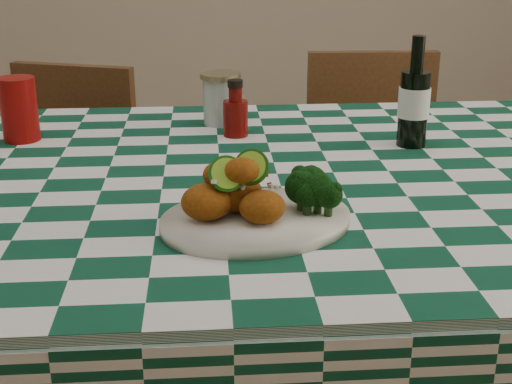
{
  "coord_description": "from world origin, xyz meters",
  "views": [
    {
      "loc": [
        -0.03,
        -1.21,
        1.21
      ],
      "look_at": [
        0.05,
        -0.24,
        0.84
      ],
      "focal_mm": 50.0,
      "sensor_mm": 36.0,
      "label": 1
    }
  ],
  "objects_px": {
    "fried_chicken_pile": "(242,187)",
    "plate": "(256,221)",
    "wooden_chair_left": "(55,218)",
    "beer_bottle": "(415,92)",
    "ketchup_bottle": "(235,108)",
    "dining_table": "(224,360)",
    "wooden_chair_right": "(377,207)",
    "mason_jar": "(221,99)",
    "red_tumbler": "(19,109)"
  },
  "relations": [
    {
      "from": "dining_table",
      "to": "ketchup_bottle",
      "type": "xyz_separation_m",
      "value": [
        0.04,
        0.25,
        0.45
      ]
    },
    {
      "from": "beer_bottle",
      "to": "plate",
      "type": "bearing_deg",
      "value": -131.55
    },
    {
      "from": "mason_jar",
      "to": "beer_bottle",
      "type": "distance_m",
      "value": 0.43
    },
    {
      "from": "fried_chicken_pile",
      "to": "ketchup_bottle",
      "type": "distance_m",
      "value": 0.49
    },
    {
      "from": "ketchup_bottle",
      "to": "mason_jar",
      "type": "distance_m",
      "value": 0.1
    },
    {
      "from": "plate",
      "to": "dining_table",
      "type": "bearing_deg",
      "value": 101.23
    },
    {
      "from": "ketchup_bottle",
      "to": "beer_bottle",
      "type": "xyz_separation_m",
      "value": [
        0.35,
        -0.1,
        0.05
      ]
    },
    {
      "from": "dining_table",
      "to": "plate",
      "type": "distance_m",
      "value": 0.47
    },
    {
      "from": "wooden_chair_right",
      "to": "mason_jar",
      "type": "bearing_deg",
      "value": -140.4
    },
    {
      "from": "dining_table",
      "to": "ketchup_bottle",
      "type": "height_order",
      "value": "ketchup_bottle"
    },
    {
      "from": "dining_table",
      "to": "beer_bottle",
      "type": "distance_m",
      "value": 0.66
    },
    {
      "from": "wooden_chair_right",
      "to": "fried_chicken_pile",
      "type": "bearing_deg",
      "value": -113.13
    },
    {
      "from": "dining_table",
      "to": "fried_chicken_pile",
      "type": "relative_size",
      "value": 11.75
    },
    {
      "from": "mason_jar",
      "to": "wooden_chair_right",
      "type": "distance_m",
      "value": 0.71
    },
    {
      "from": "beer_bottle",
      "to": "dining_table",
      "type": "bearing_deg",
      "value": -158.42
    },
    {
      "from": "dining_table",
      "to": "mason_jar",
      "type": "xyz_separation_m",
      "value": [
        0.01,
        0.35,
        0.45
      ]
    },
    {
      "from": "beer_bottle",
      "to": "wooden_chair_right",
      "type": "xyz_separation_m",
      "value": [
        0.08,
        0.55,
        -0.47
      ]
    },
    {
      "from": "mason_jar",
      "to": "wooden_chair_right",
      "type": "bearing_deg",
      "value": 37.2
    },
    {
      "from": "mason_jar",
      "to": "fried_chicken_pile",
      "type": "bearing_deg",
      "value": -88.62
    },
    {
      "from": "ketchup_bottle",
      "to": "wooden_chair_left",
      "type": "distance_m",
      "value": 0.81
    },
    {
      "from": "mason_jar",
      "to": "wooden_chair_left",
      "type": "height_order",
      "value": "mason_jar"
    },
    {
      "from": "ketchup_bottle",
      "to": "beer_bottle",
      "type": "bearing_deg",
      "value": -15.4
    },
    {
      "from": "dining_table",
      "to": "wooden_chair_right",
      "type": "xyz_separation_m",
      "value": [
        0.47,
        0.7,
        0.03
      ]
    },
    {
      "from": "red_tumbler",
      "to": "wooden_chair_left",
      "type": "distance_m",
      "value": 0.64
    },
    {
      "from": "plate",
      "to": "wooden_chair_right",
      "type": "height_order",
      "value": "wooden_chair_right"
    },
    {
      "from": "wooden_chair_left",
      "to": "wooden_chair_right",
      "type": "xyz_separation_m",
      "value": [
        0.94,
        -0.01,
        0.01
      ]
    },
    {
      "from": "beer_bottle",
      "to": "red_tumbler",
      "type": "bearing_deg",
      "value": 173.09
    },
    {
      "from": "ketchup_bottle",
      "to": "beer_bottle",
      "type": "distance_m",
      "value": 0.37
    },
    {
      "from": "fried_chicken_pile",
      "to": "wooden_chair_left",
      "type": "distance_m",
      "value": 1.16
    },
    {
      "from": "dining_table",
      "to": "beer_bottle",
      "type": "xyz_separation_m",
      "value": [
        0.39,
        0.16,
        0.5
      ]
    },
    {
      "from": "mason_jar",
      "to": "beer_bottle",
      "type": "bearing_deg",
      "value": -27.22
    },
    {
      "from": "plate",
      "to": "fried_chicken_pile",
      "type": "relative_size",
      "value": 2.05
    },
    {
      "from": "wooden_chair_left",
      "to": "beer_bottle",
      "type": "bearing_deg",
      "value": -14.6
    },
    {
      "from": "red_tumbler",
      "to": "ketchup_bottle",
      "type": "relative_size",
      "value": 1.1
    },
    {
      "from": "plate",
      "to": "ketchup_bottle",
      "type": "bearing_deg",
      "value": 90.88
    },
    {
      "from": "ketchup_bottle",
      "to": "mason_jar",
      "type": "xyz_separation_m",
      "value": [
        -0.03,
        0.1,
        -0.0
      ]
    },
    {
      "from": "plate",
      "to": "ketchup_bottle",
      "type": "distance_m",
      "value": 0.49
    },
    {
      "from": "fried_chicken_pile",
      "to": "wooden_chair_right",
      "type": "height_order",
      "value": "fried_chicken_pile"
    },
    {
      "from": "fried_chicken_pile",
      "to": "plate",
      "type": "bearing_deg",
      "value": 0.0
    },
    {
      "from": "fried_chicken_pile",
      "to": "red_tumbler",
      "type": "xyz_separation_m",
      "value": [
        -0.43,
        0.49,
        0.0
      ]
    },
    {
      "from": "plate",
      "to": "ketchup_bottle",
      "type": "xyz_separation_m",
      "value": [
        -0.01,
        0.49,
        0.05
      ]
    },
    {
      "from": "fried_chicken_pile",
      "to": "beer_bottle",
      "type": "height_order",
      "value": "beer_bottle"
    },
    {
      "from": "red_tumbler",
      "to": "beer_bottle",
      "type": "bearing_deg",
      "value": -6.91
    },
    {
      "from": "dining_table",
      "to": "ketchup_bottle",
      "type": "distance_m",
      "value": 0.52
    },
    {
      "from": "plate",
      "to": "wooden_chair_left",
      "type": "bearing_deg",
      "value": 118.21
    },
    {
      "from": "wooden_chair_right",
      "to": "ketchup_bottle",
      "type": "bearing_deg",
      "value": -131.59
    },
    {
      "from": "wooden_chair_left",
      "to": "wooden_chair_right",
      "type": "relative_size",
      "value": 0.97
    },
    {
      "from": "mason_jar",
      "to": "beer_bottle",
      "type": "xyz_separation_m",
      "value": [
        0.38,
        -0.2,
        0.05
      ]
    },
    {
      "from": "red_tumbler",
      "to": "mason_jar",
      "type": "height_order",
      "value": "red_tumbler"
    },
    {
      "from": "ketchup_bottle",
      "to": "beer_bottle",
      "type": "relative_size",
      "value": 0.54
    }
  ]
}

